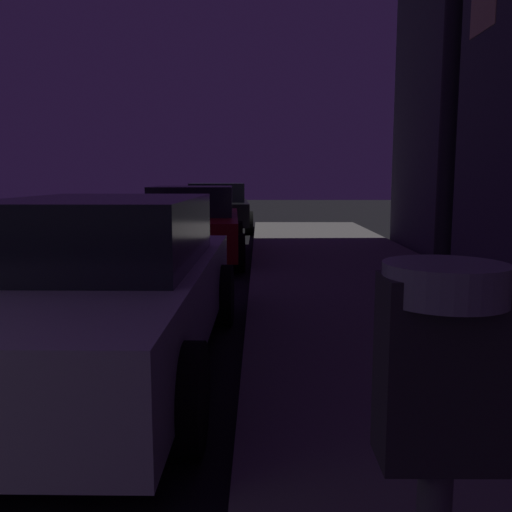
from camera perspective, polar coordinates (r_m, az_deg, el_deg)
The scene contains 4 objects.
parking_meter at distance 0.98m, azimuth 18.16°, elevation -19.34°, with size 0.19×0.19×1.31m.
car_white at distance 4.75m, azimuth -15.38°, elevation -2.87°, with size 1.99×4.57×1.43m.
car_red at distance 10.73m, azimuth -6.53°, elevation 3.29°, with size 2.11×4.44×1.43m.
car_black at distance 16.87m, azimuth -4.02°, elevation 5.10°, with size 2.23×4.41×1.43m.
Camera 1 is at (4.14, -0.03, 1.59)m, focal length 38.64 mm.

